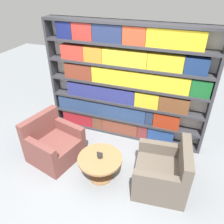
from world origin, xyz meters
TOP-DOWN VIEW (x-y plane):
  - ground_plane at (0.00, 0.00)m, footprint 14.00×14.00m
  - bookshelf at (-0.02, 1.45)m, footprint 3.23×0.30m
  - armchair_left at (-1.04, 0.27)m, footprint 0.99×1.02m
  - armchair_right at (1.02, 0.27)m, footprint 0.90×0.93m
  - coffee_table at (-0.01, 0.10)m, footprint 0.75×0.75m
  - table_sign at (-0.01, 0.10)m, footprint 0.10×0.06m

SIDE VIEW (x-z plane):
  - ground_plane at x=0.00m, z-range 0.00..0.00m
  - armchair_left at x=-1.04m, z-range -0.13..0.71m
  - armchair_right at x=1.02m, z-range -0.13..0.71m
  - coffee_table at x=-0.01m, z-range 0.10..0.55m
  - table_sign at x=-0.01m, z-range 0.44..0.56m
  - bookshelf at x=-0.02m, z-range 0.00..2.36m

